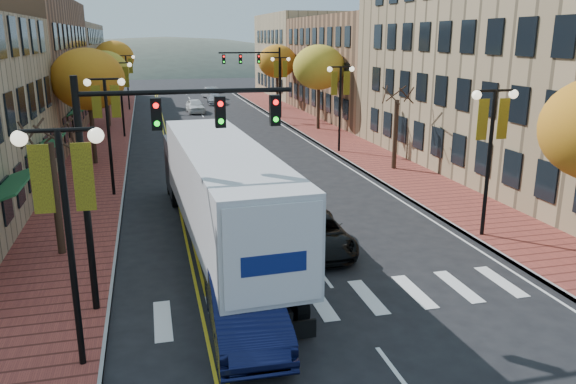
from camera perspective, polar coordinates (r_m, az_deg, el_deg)
ground at (r=16.40m, az=7.80°, el=-13.85°), size 200.00×200.00×0.00m
sidewalk_left at (r=46.52m, az=-18.16°, el=4.93°), size 4.00×85.00×0.15m
sidewalk_right at (r=48.61m, az=3.58°, el=6.10°), size 4.00×85.00×0.15m
building_left_far at (r=75.16m, az=-23.31°, el=11.81°), size 12.00×26.00×9.50m
building_right_near at (r=37.82m, az=26.17°, el=13.22°), size 15.00×28.00×15.00m
building_right_mid at (r=60.28m, az=9.72°, el=12.44°), size 15.00×24.00×10.00m
building_right_far at (r=80.90m, az=3.36°, el=13.71°), size 15.00×20.00×11.00m
tree_left_a at (r=22.24m, az=-22.49°, el=-0.68°), size 0.28×0.28×4.20m
tree_left_b at (r=37.45m, az=-19.66°, el=10.72°), size 4.48×4.48×7.21m
tree_left_c at (r=53.40m, az=-18.11°, el=11.60°), size 4.16×4.16×6.69m
tree_left_d at (r=71.33m, az=-17.25°, el=12.91°), size 4.61×4.61×7.42m
tree_right_b at (r=34.90m, az=10.85°, el=5.75°), size 0.28×0.28×4.20m
tree_right_c at (r=49.46m, az=3.16°, el=12.53°), size 4.48×4.48×7.21m
tree_right_d at (r=64.91m, az=-1.10°, el=13.12°), size 4.35×4.35×7.00m
lamp_left_a at (r=13.86m, az=-21.67°, el=-1.13°), size 1.96×0.36×6.05m
lamp_left_b at (r=29.51m, az=-17.90°, el=7.55°), size 1.96×0.36×6.05m
lamp_left_c at (r=47.39m, az=-16.64°, el=10.39°), size 1.96×0.36×6.05m
lamp_left_d at (r=65.34m, az=-16.07°, el=11.67°), size 1.96×0.36×6.05m
lamp_right_a at (r=23.50m, az=19.96°, el=5.51°), size 1.96×0.36×6.05m
lamp_right_b at (r=39.59m, az=5.34°, el=10.07°), size 1.96×0.36×6.05m
lamp_right_c at (r=56.84m, az=-0.76°, el=11.77°), size 1.96×0.36×6.05m
traffic_mast_near at (r=16.49m, az=-13.64°, el=4.32°), size 6.10×0.35×7.00m
traffic_mast_far at (r=56.37m, az=-2.81°, el=12.36°), size 6.10×0.34×7.00m
semi_truck at (r=21.82m, az=-7.19°, el=0.73°), size 3.48×17.07×4.24m
navy_sedan at (r=15.81m, az=-4.44°, el=-11.25°), size 2.04×5.47×1.79m
black_suv at (r=21.74m, az=2.93°, el=-4.21°), size 2.37×4.91×1.35m
car_far_white at (r=62.39m, az=-9.41°, el=8.63°), size 1.93×4.43×1.49m
car_far_silver at (r=70.10m, az=-7.45°, el=9.36°), size 2.05×4.50×1.28m
car_far_oncoming at (r=77.17m, az=-7.87°, el=9.98°), size 2.20×4.75×1.51m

